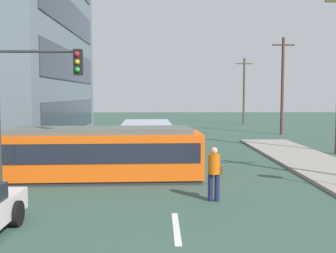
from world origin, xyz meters
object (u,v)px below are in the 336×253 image
Objects in this scene: traffic_light_mast at (32,90)px; utility_pole_distant at (244,90)px; streetcar_tram at (103,153)px; city_bus at (147,137)px; utility_pole_far at (282,84)px; pedestrian_crossing at (214,171)px.

traffic_light_mast is 0.67× the size of utility_pole_distant.
streetcar_tram is 30.75m from utility_pole_distant.
streetcar_tram is at bearing -104.73° from city_bus.
streetcar_tram is at bearing -125.44° from utility_pole_far.
utility_pole_far reaches higher than traffic_light_mast.
traffic_light_mast reaches higher than streetcar_tram.
city_bus is 8.88m from traffic_light_mast.
utility_pole_far is at bearing -86.26° from utility_pole_distant.
utility_pole_far is at bearing 54.56° from streetcar_tram.
pedestrian_crossing is at bearing -40.40° from streetcar_tram.
traffic_light_mast is at bearing 168.45° from pedestrian_crossing.
streetcar_tram is 1.31× the size of city_bus.
pedestrian_crossing is 32.72m from utility_pole_distant.
pedestrian_crossing is (2.36, -9.00, -0.09)m from city_bus.
utility_pole_far is 1.09× the size of utility_pole_distant.
utility_pole_distant is at bearing 93.74° from utility_pole_far.
traffic_light_mast is (-5.84, 1.19, 2.48)m from pedestrian_crossing.
utility_pole_distant is (7.55, 31.71, 2.84)m from pedestrian_crossing.
utility_pole_far reaches higher than streetcar_tram.
utility_pole_far is at bearing 67.84° from pedestrian_crossing.
streetcar_tram is 3.74m from traffic_light_mast.
pedestrian_crossing is 6.46m from traffic_light_mast.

